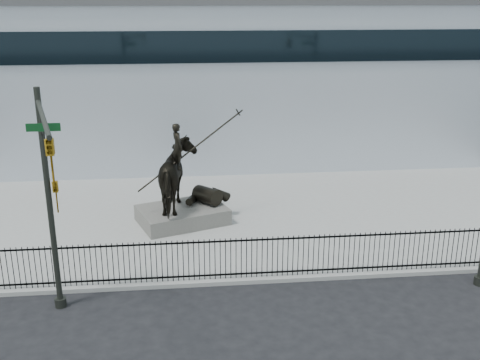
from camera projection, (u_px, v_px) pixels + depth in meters
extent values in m
plane|color=black|center=(279.00, 298.00, 18.39)|extent=(120.00, 120.00, 0.00)
cube|color=gray|center=(252.00, 217.00, 24.98)|extent=(30.00, 12.00, 0.15)
cube|color=white|center=(228.00, 77.00, 35.90)|extent=(44.00, 14.00, 9.00)
cube|color=black|center=(273.00, 272.00, 19.48)|extent=(22.00, 0.05, 0.05)
cube|color=black|center=(273.00, 239.00, 19.09)|extent=(22.00, 0.05, 0.05)
cube|color=black|center=(273.00, 256.00, 19.29)|extent=(22.00, 0.03, 1.50)
cube|color=#585550|center=(182.00, 215.00, 24.10)|extent=(4.19, 3.52, 0.67)
imported|color=black|center=(181.00, 176.00, 23.55)|extent=(3.23, 3.47, 2.84)
imported|color=black|center=(177.00, 146.00, 23.10)|extent=(0.67, 0.82, 1.92)
cylinder|color=black|center=(189.00, 152.00, 23.40)|extent=(4.33, 1.61, 2.89)
cylinder|color=#252722|center=(61.00, 302.00, 17.85)|extent=(0.36, 0.36, 0.30)
cylinder|color=#252722|center=(50.00, 204.00, 16.81)|extent=(0.18, 0.18, 7.00)
cylinder|color=#252722|center=(42.00, 116.00, 13.89)|extent=(1.47, 4.84, 0.12)
imported|color=#AF7D13|center=(52.00, 163.00, 12.14)|extent=(0.18, 0.22, 1.10)
imported|color=#AF7D13|center=(56.00, 197.00, 16.77)|extent=(0.16, 0.20, 1.00)
cube|color=#0C3F19|center=(43.00, 127.00, 14.90)|extent=(0.90, 0.03, 0.22)
cylinder|color=#252722|center=(479.00, 280.00, 19.22)|extent=(0.36, 0.36, 0.30)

